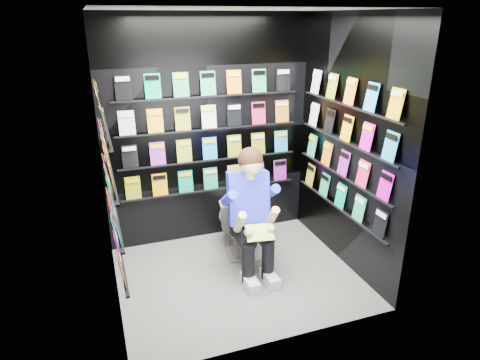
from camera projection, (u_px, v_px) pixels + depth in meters
name	position (u px, v px, depth m)	size (l,w,h in m)	color
floor	(238.00, 276.00, 4.47)	(2.40, 2.40, 0.00)	#60605E
ceiling	(237.00, 9.00, 3.54)	(2.40, 2.40, 0.00)	white
wall_back	(209.00, 133.00, 4.88)	(2.40, 0.04, 2.60)	black
wall_front	(282.00, 198.00, 3.12)	(2.40, 0.04, 2.60)	black
wall_left	(104.00, 173.00, 3.63)	(0.04, 2.00, 2.60)	black
wall_right	(348.00, 146.00, 4.38)	(0.04, 2.00, 2.60)	black
comics_back	(209.00, 133.00, 4.85)	(2.10, 0.06, 1.37)	#D6204E
comics_left	(108.00, 172.00, 3.64)	(0.06, 1.70, 1.37)	#D6204E
comics_right	(345.00, 146.00, 4.36)	(0.06, 1.70, 1.37)	#D6204E
toilet	(235.00, 220.00, 4.87)	(0.42, 0.75, 0.73)	white
longbox	(249.00, 240.00, 4.88)	(0.22, 0.40, 0.30)	silver
longbox_lid	(249.00, 227.00, 4.82)	(0.24, 0.42, 0.03)	silver
reader	(247.00, 199.00, 4.38)	(0.56, 0.82, 1.50)	#141DE2
held_comic	(260.00, 232.00, 4.15)	(0.27, 0.01, 0.19)	green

